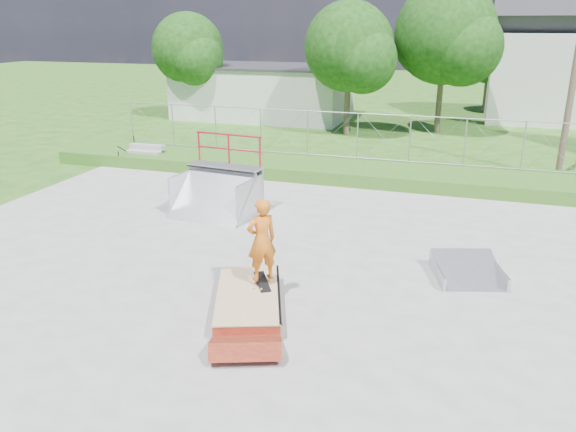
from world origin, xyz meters
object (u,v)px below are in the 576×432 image
grind_box (249,301)px  quarter_pipe (214,178)px  flat_bank_ramp (468,271)px  skater (262,243)px

grind_box → quarter_pipe: (-3.14, 5.23, 0.97)m
flat_bank_ramp → skater: bearing=-166.2°
flat_bank_ramp → grind_box: bearing=-162.4°
flat_bank_ramp → skater: (-4.11, -2.38, 1.09)m
grind_box → flat_bank_ramp: (4.25, 2.85, 0.03)m
grind_box → skater: bearing=53.6°
grind_box → quarter_pipe: 6.18m
grind_box → quarter_pipe: bearing=101.1°
grind_box → flat_bank_ramp: flat_bank_ramp is taller
flat_bank_ramp → skater: 4.88m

